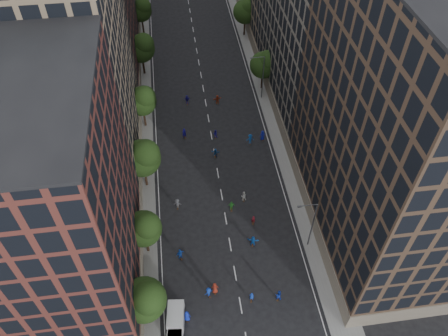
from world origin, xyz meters
name	(u,v)px	position (x,y,z in m)	size (l,w,h in m)	color
ground	(209,120)	(0.00, 40.00, 0.00)	(240.00, 240.00, 0.00)	black
sidewalk_left	(141,100)	(-12.00, 47.50, 0.07)	(4.00, 105.00, 0.15)	slate
sidewalk_right	(266,89)	(12.00, 47.50, 0.07)	(4.00, 105.00, 0.15)	slate
bldg_left_a	(57,206)	(-19.00, 11.00, 15.00)	(14.00, 22.00, 30.00)	#592822
bldg_left_b	(74,62)	(-19.00, 35.00, 17.00)	(14.00, 26.00, 34.00)	#7F6C53
bldg_left_c	(91,5)	(-19.00, 58.00, 14.00)	(14.00, 20.00, 28.00)	#592822
bldg_right_a	(394,127)	(19.00, 15.00, 18.00)	(14.00, 30.00, 36.00)	#463325
bldg_right_b	(320,16)	(19.00, 44.00, 16.50)	(14.00, 28.00, 33.00)	#615A50
tree_left_0	(145,299)	(-11.01, 3.85, 5.96)	(5.20, 5.20, 8.83)	black
tree_left_1	(145,228)	(-11.02, 13.86, 5.55)	(4.80, 4.80, 8.21)	black
tree_left_2	(143,157)	(-10.99, 25.83, 6.36)	(5.60, 5.60, 9.45)	black
tree_left_3	(142,100)	(-11.02, 39.85, 5.82)	(5.00, 5.00, 8.58)	black
tree_left_4	(142,47)	(-11.00, 55.84, 6.10)	(5.40, 5.40, 9.08)	black
tree_left_5	(141,9)	(-11.02, 71.86, 5.68)	(4.80, 4.80, 8.33)	black
tree_right_a	(264,64)	(11.38, 47.85, 5.63)	(5.00, 5.00, 8.39)	black
tree_right_b	(246,10)	(11.39, 67.85, 5.96)	(5.20, 5.20, 8.83)	black
streetlamp_near	(311,223)	(10.37, 12.00, 5.17)	(2.64, 0.22, 9.06)	#595B60
streetlamp_far	(262,75)	(10.37, 45.00, 5.17)	(2.64, 0.22, 9.06)	#595B60
cargo_van	(176,320)	(-8.06, 3.10, 1.23)	(2.54, 4.59, 2.34)	#BBBBBD
skater_0	(187,316)	(-6.68, 3.58, 0.90)	(0.88, 0.57, 1.81)	#172DBE
skater_1	(251,297)	(1.44, 5.06, 0.80)	(0.58, 0.38, 1.59)	#173EBE
skater_2	(278,295)	(4.78, 4.79, 0.88)	(0.85, 0.67, 1.76)	#142FA3
skater_3	(209,292)	(-3.78, 6.35, 0.84)	(1.08, 0.62, 1.67)	#1334A0
skater_4	(180,254)	(-6.92, 12.28, 0.97)	(1.14, 0.47, 1.94)	#133A9C
skater_5	(253,241)	(3.08, 13.04, 0.89)	(1.65, 0.53, 1.78)	#1450AA
skater_6	(215,288)	(-2.93, 6.73, 0.97)	(0.94, 0.61, 1.93)	maroon
skater_7	(253,220)	(3.80, 16.67, 0.75)	(0.55, 0.36, 1.51)	maroon
skater_8	(244,196)	(3.12, 21.04, 0.88)	(0.85, 0.66, 1.76)	white
skater_9	(177,204)	(-6.76, 20.93, 0.88)	(1.13, 0.65, 1.75)	#45464A
skater_10	(231,206)	(1.06, 19.47, 0.87)	(1.02, 0.42, 1.74)	#247422
skater_11	(215,153)	(0.08, 30.83, 0.76)	(1.42, 0.45, 1.53)	#134A9D
skater_12	(262,136)	(8.50, 33.70, 0.94)	(0.92, 0.60, 1.88)	#131A9B
skater_13	(184,133)	(-4.64, 36.05, 0.96)	(0.70, 0.46, 1.92)	#19129A
skater_14	(215,134)	(0.64, 35.36, 0.76)	(0.74, 0.58, 1.52)	#1A15B0
skater_15	(250,139)	(6.27, 33.05, 0.97)	(1.25, 0.72, 1.93)	#12479A
skater_16	(187,100)	(-3.41, 45.11, 0.94)	(1.10, 0.46, 1.87)	#1D15AD
skater_17	(217,100)	(2.15, 44.53, 0.88)	(1.63, 0.52, 1.76)	#A7391B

